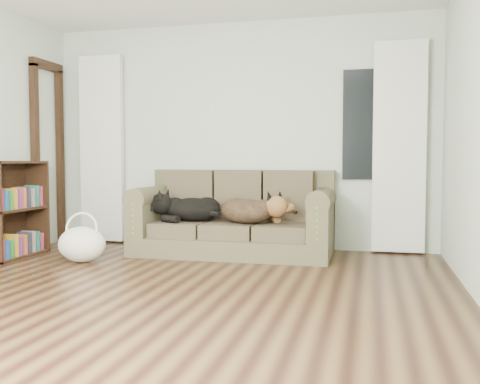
% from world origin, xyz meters
% --- Properties ---
extents(floor, '(5.00, 5.00, 0.00)m').
position_xyz_m(floor, '(0.00, 0.00, 0.00)').
color(floor, black).
rests_on(floor, ground).
extents(wall_back, '(4.50, 0.04, 2.60)m').
position_xyz_m(wall_back, '(0.00, 2.50, 1.30)').
color(wall_back, '#ABBDA2').
rests_on(wall_back, ground).
extents(curtain_left, '(0.55, 0.08, 2.25)m').
position_xyz_m(curtain_left, '(-1.70, 2.42, 1.15)').
color(curtain_left, silver).
rests_on(curtain_left, ground).
extents(curtain_right, '(0.55, 0.08, 2.25)m').
position_xyz_m(curtain_right, '(1.80, 2.42, 1.15)').
color(curtain_right, silver).
rests_on(curtain_right, ground).
extents(window_pane, '(0.50, 0.03, 1.20)m').
position_xyz_m(window_pane, '(1.45, 2.47, 1.40)').
color(window_pane, black).
rests_on(window_pane, wall_back).
extents(door_casing, '(0.07, 0.60, 2.10)m').
position_xyz_m(door_casing, '(-2.20, 2.05, 1.05)').
color(door_casing, black).
rests_on(door_casing, ground).
extents(sofa, '(2.10, 0.91, 0.86)m').
position_xyz_m(sofa, '(0.08, 1.97, 0.45)').
color(sofa, brown).
rests_on(sofa, floor).
extents(dog_black_lab, '(0.63, 0.44, 0.26)m').
position_xyz_m(dog_black_lab, '(-0.40, 1.94, 0.48)').
color(dog_black_lab, black).
rests_on(dog_black_lab, sofa).
extents(dog_shepherd, '(0.78, 0.72, 0.28)m').
position_xyz_m(dog_shepherd, '(0.28, 1.89, 0.49)').
color(dog_shepherd, black).
rests_on(dog_shepherd, sofa).
extents(tv_remote, '(0.08, 0.18, 0.02)m').
position_xyz_m(tv_remote, '(1.02, 1.78, 0.73)').
color(tv_remote, black).
rests_on(tv_remote, sofa).
extents(tote_bag, '(0.56, 0.48, 0.35)m').
position_xyz_m(tote_bag, '(-1.27, 1.18, 0.16)').
color(tote_bag, silver).
rests_on(tote_bag, floor).
extents(bookshelf, '(0.39, 0.83, 1.00)m').
position_xyz_m(bookshelf, '(-2.09, 1.26, 0.50)').
color(bookshelf, black).
rests_on(bookshelf, floor).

